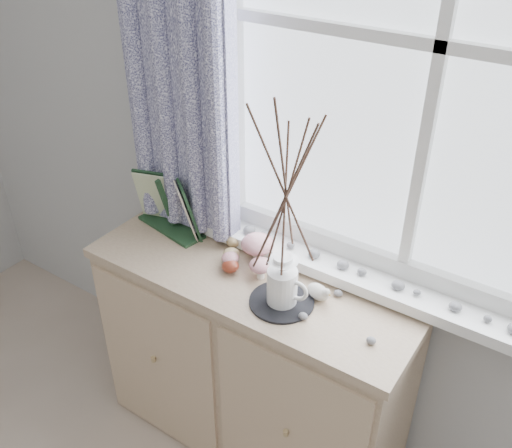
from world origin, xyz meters
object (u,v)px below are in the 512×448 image
Objects in this scene: botanical_book at (164,205)px; toadstool_cluster at (255,251)px; twig_pitcher at (285,188)px; sideboard at (252,361)px.

botanical_book is 1.79× the size of toadstool_cluster.
botanical_book is 0.67m from twig_pitcher.
sideboard is 0.69m from botanical_book.
twig_pitcher is at bearing -22.00° from sideboard.
toadstool_cluster is at bearing 12.28° from botanical_book.
sideboard is 1.62× the size of twig_pitcher.
botanical_book is at bearing 174.96° from sideboard.
botanical_book is 0.46× the size of twig_pitcher.
toadstool_cluster reaches higher than sideboard.
toadstool_cluster is at bearing 108.75° from sideboard.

